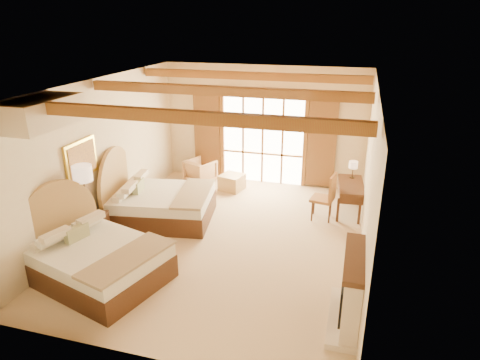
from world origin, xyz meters
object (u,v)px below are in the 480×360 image
(bed_far, at_px, (155,201))
(desk, at_px, (350,197))
(armchair, at_px, (200,171))
(bed_near, at_px, (90,257))
(nightstand, at_px, (93,230))

(bed_far, height_order, desk, bed_far)
(bed_far, height_order, armchair, bed_far)
(bed_near, relative_size, bed_far, 1.06)
(bed_far, relative_size, armchair, 3.42)
(bed_near, xyz_separation_m, bed_far, (0.01, 2.51, 0.01))
(bed_near, xyz_separation_m, desk, (4.28, 4.09, -0.05))
(bed_far, distance_m, desk, 4.56)
(bed_near, height_order, bed_far, bed_far)
(bed_near, bearing_deg, desk, 60.16)
(nightstand, xyz_separation_m, armchair, (0.85, 3.89, 0.00))
(armchair, bearing_deg, bed_near, 112.36)
(nightstand, xyz_separation_m, desk, (4.94, 3.04, 0.05))
(bed_far, bearing_deg, bed_near, -99.11)
(desk, bearing_deg, armchair, 162.86)
(bed_near, bearing_deg, bed_far, 106.29)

